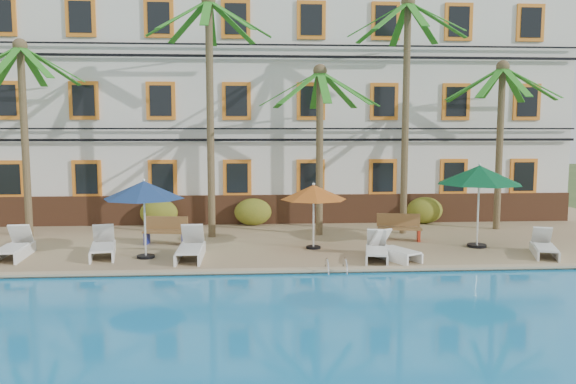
{
  "coord_description": "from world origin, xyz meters",
  "views": [
    {
      "loc": [
        -0.9,
        -15.88,
        4.1
      ],
      "look_at": [
        0.32,
        3.0,
        2.0
      ],
      "focal_mm": 35.0,
      "sensor_mm": 36.0,
      "label": 1
    }
  ],
  "objects": [
    {
      "name": "bench_left",
      "position": [
        -3.81,
        3.05,
        0.72
      ],
      "size": [
        1.56,
        0.7,
        0.93
      ],
      "color": "olive",
      "rests_on": "pool_deck"
    },
    {
      "name": "pool_deck",
      "position": [
        0.0,
        5.0,
        0.12
      ],
      "size": [
        30.0,
        12.0,
        0.25
      ],
      "primitive_type": "cube",
      "color": "tan",
      "rests_on": "ground"
    },
    {
      "name": "shrub_right",
      "position": [
        6.19,
        6.6,
        0.8
      ],
      "size": [
        1.5,
        0.9,
        1.1
      ],
      "primitive_type": "ellipsoid",
      "color": "#224F16",
      "rests_on": "pool_deck"
    },
    {
      "name": "palm_a",
      "position": [
        -8.98,
        4.76,
        4.83
      ],
      "size": [
        4.35,
        4.35,
        7.04
      ],
      "color": "brown",
      "rests_on": "pool_deck"
    },
    {
      "name": "pool_ladder",
      "position": [
        1.38,
        -1.0,
        0.25
      ],
      "size": [
        0.54,
        0.74,
        0.74
      ],
      "color": "silver",
      "rests_on": "ground"
    },
    {
      "name": "lounger_e",
      "position": [
        3.3,
        0.38,
        0.52
      ],
      "size": [
        1.4,
        1.87,
        0.84
      ],
      "color": "white",
      "rests_on": "pool_deck"
    },
    {
      "name": "shrub_mid",
      "position": [
        -0.87,
        6.6,
        0.8
      ],
      "size": [
        1.5,
        0.9,
        1.1
      ],
      "primitive_type": "ellipsoid",
      "color": "#224F16",
      "rests_on": "pool_deck"
    },
    {
      "name": "palm_b",
      "position": [
        -2.36,
        4.25,
        5.71
      ],
      "size": [
        4.35,
        4.35,
        8.57
      ],
      "color": "brown",
      "rests_on": "pool_deck"
    },
    {
      "name": "shrub_left",
      "position": [
        -4.63,
        6.6,
        0.8
      ],
      "size": [
        1.5,
        0.9,
        1.1
      ],
      "primitive_type": "ellipsoid",
      "color": "#224F16",
      "rests_on": "pool_deck"
    },
    {
      "name": "swimming_pool",
      "position": [
        0.0,
        -7.0,
        0.1
      ],
      "size": [
        26.0,
        12.0,
        0.2
      ],
      "primitive_type": "cube",
      "color": "#197FC2",
      "rests_on": "ground"
    },
    {
      "name": "lounger_b",
      "position": [
        -5.47,
        1.3,
        0.55
      ],
      "size": [
        1.08,
        2.05,
        0.92
      ],
      "color": "white",
      "rests_on": "pool_deck"
    },
    {
      "name": "lounger_c",
      "position": [
        -2.76,
        0.83,
        0.56
      ],
      "size": [
        0.73,
        2.06,
        0.97
      ],
      "color": "white",
      "rests_on": "pool_deck"
    },
    {
      "name": "ground",
      "position": [
        0.0,
        0.0,
        0.0
      ],
      "size": [
        100.0,
        100.0,
        0.0
      ],
      "primitive_type": "plane",
      "color": "#384C23",
      "rests_on": "ground"
    },
    {
      "name": "bench_right",
      "position": [
        4.24,
        3.18,
        0.72
      ],
      "size": [
        1.56,
        0.73,
        0.93
      ],
      "color": "olive",
      "rests_on": "pool_deck"
    },
    {
      "name": "palm_d",
      "position": [
        4.73,
        4.52,
        5.77
      ],
      "size": [
        4.35,
        4.35,
        8.67
      ],
      "color": "brown",
      "rests_on": "pool_deck"
    },
    {
      "name": "hotel_building",
      "position": [
        0.0,
        9.98,
        5.37
      ],
      "size": [
        25.4,
        6.44,
        10.22
      ],
      "color": "silver",
      "rests_on": "pool_deck"
    },
    {
      "name": "pool_coping",
      "position": [
        0.0,
        -0.9,
        0.28
      ],
      "size": [
        30.0,
        0.35,
        0.06
      ],
      "primitive_type": "cube",
      "color": "tan",
      "rests_on": "pool_deck"
    },
    {
      "name": "palm_c",
      "position": [
        1.55,
        4.38,
        4.32
      ],
      "size": [
        4.35,
        4.35,
        6.19
      ],
      "color": "brown",
      "rests_on": "pool_deck"
    },
    {
      "name": "umbrella_green",
      "position": [
        6.5,
        1.91,
        2.62
      ],
      "size": [
        2.78,
        2.78,
        2.78
      ],
      "color": "black",
      "rests_on": "pool_deck"
    },
    {
      "name": "lounger_d",
      "position": [
        2.8,
        0.35,
        0.53
      ],
      "size": [
        1.0,
        1.89,
        0.85
      ],
      "color": "white",
      "rests_on": "pool_deck"
    },
    {
      "name": "umbrella_blue",
      "position": [
        -4.13,
        1.0,
        2.3
      ],
      "size": [
        2.41,
        2.41,
        2.41
      ],
      "color": "black",
      "rests_on": "pool_deck"
    },
    {
      "name": "lounger_f",
      "position": [
        8.06,
        0.53,
        0.52
      ],
      "size": [
        1.18,
        1.86,
        0.83
      ],
      "color": "white",
      "rests_on": "pool_deck"
    },
    {
      "name": "palm_e",
      "position": [
        8.61,
        5.15,
        4.49
      ],
      "size": [
        4.35,
        4.35,
        6.47
      ],
      "color": "brown",
      "rests_on": "pool_deck"
    },
    {
      "name": "umbrella_red",
      "position": [
        1.08,
        2.02,
        2.08
      ],
      "size": [
        2.15,
        2.15,
        2.16
      ],
      "color": "black",
      "rests_on": "pool_deck"
    },
    {
      "name": "lounger_a",
      "position": [
        -8.09,
        1.29,
        0.55
      ],
      "size": [
        0.87,
        2.04,
        0.94
      ],
      "color": "white",
      "rests_on": "pool_deck"
    }
  ]
}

